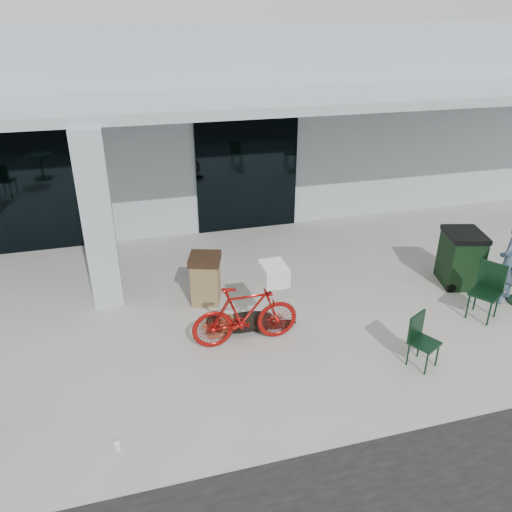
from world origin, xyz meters
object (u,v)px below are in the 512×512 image
object	(u,v)px
bicycle	(245,315)
wheeled_bin	(461,258)
cafe_chair_far_a	(425,342)
cafe_chair_far_b	(485,293)
trash_receptacle	(206,279)
dog	(245,321)
person	(510,262)

from	to	relation	value
bicycle	wheeled_bin	size ratio (longest dim) A/B	1.59
cafe_chair_far_a	wheeled_bin	distance (m)	2.93
bicycle	wheeled_bin	distance (m)	4.50
cafe_chair_far_b	trash_receptacle	world-z (taller)	cafe_chair_far_b
dog	wheeled_bin	distance (m)	4.40
bicycle	trash_receptacle	size ratio (longest dim) A/B	1.84
person	wheeled_bin	bearing A→B (deg)	-93.64
cafe_chair_far_b	wheeled_bin	world-z (taller)	wheeled_bin
dog	trash_receptacle	distance (m)	1.22
person	wheeled_bin	distance (m)	0.92
cafe_chair_far_b	person	world-z (taller)	person
cafe_chair_far_a	trash_receptacle	distance (m)	3.82
dog	wheeled_bin	world-z (taller)	wheeled_bin
cafe_chair_far_a	person	world-z (taller)	person
bicycle	person	distance (m)	4.81
person	trash_receptacle	world-z (taller)	person
trash_receptacle	person	bearing A→B (deg)	-15.14
bicycle	trash_receptacle	distance (m)	1.45
dog	trash_receptacle	bearing A→B (deg)	112.20
dog	person	distance (m)	4.78
bicycle	trash_receptacle	xyz separation A→B (m)	(-0.37, 1.40, -0.05)
cafe_chair_far_a	cafe_chair_far_b	distance (m)	1.92
cafe_chair_far_b	trash_receptacle	bearing A→B (deg)	-144.79
cafe_chair_far_a	wheeled_bin	world-z (taller)	wheeled_bin
bicycle	dog	xyz separation A→B (m)	(0.07, 0.30, -0.32)
person	trash_receptacle	xyz separation A→B (m)	(-5.17, 1.40, -0.32)
cafe_chair_far_a	bicycle	bearing A→B (deg)	124.51
cafe_chair_far_b	person	xyz separation A→B (m)	(0.74, 0.38, 0.30)
cafe_chair_far_a	wheeled_bin	bearing A→B (deg)	17.70
person	trash_receptacle	bearing A→B (deg)	-43.81
dog	wheeled_bin	bearing A→B (deg)	6.91
wheeled_bin	bicycle	bearing A→B (deg)	-154.93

